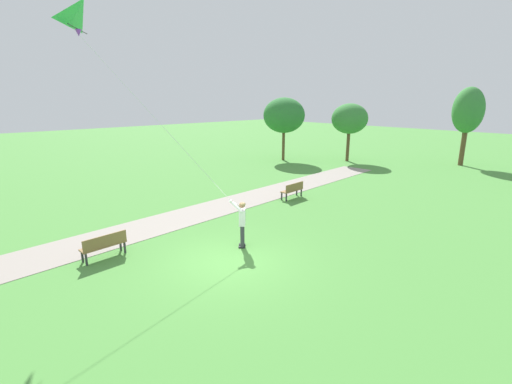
% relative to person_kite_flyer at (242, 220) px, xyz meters
% --- Properties ---
extents(ground_plane, '(120.00, 120.00, 0.00)m').
position_rel_person_kite_flyer_xyz_m(ground_plane, '(0.64, -1.19, -1.05)').
color(ground_plane, '#4C8E3D').
extents(walkway_path, '(4.20, 32.08, 0.02)m').
position_rel_person_kite_flyer_xyz_m(walkway_path, '(-4.44, 0.81, -1.04)').
color(walkway_path, gray).
rests_on(walkway_path, ground).
extents(person_kite_flyer, '(0.59, 0.59, 1.83)m').
position_rel_person_kite_flyer_xyz_m(person_kite_flyer, '(0.00, 0.00, 0.00)').
color(person_kite_flyer, '#232328').
rests_on(person_kite_flyer, ground).
extents(flying_kite, '(4.17, 4.03, 6.61)m').
position_rel_person_kite_flyer_xyz_m(flying_kite, '(-3.49, -3.49, 6.79)').
color(flying_kite, green).
extents(park_bench_near_walkway, '(0.52, 1.52, 0.88)m').
position_rel_person_kite_flyer_xyz_m(park_bench_near_walkway, '(-2.49, -4.09, -0.54)').
color(park_bench_near_walkway, olive).
rests_on(park_bench_near_walkway, ground).
extents(park_bench_far_walkway, '(0.52, 1.52, 0.88)m').
position_rel_person_kite_flyer_xyz_m(park_bench_far_walkway, '(-3.08, 6.40, -0.54)').
color(park_bench_far_walkway, olive).
rests_on(park_bench_far_walkway, ground).
extents(tree_behind_path, '(3.04, 3.14, 4.95)m').
position_rel_person_kite_flyer_xyz_m(tree_behind_path, '(-7.81, 19.11, 2.61)').
color(tree_behind_path, brown).
rests_on(tree_behind_path, ground).
extents(tree_treeline_right, '(3.68, 3.51, 5.45)m').
position_rel_person_kite_flyer_xyz_m(tree_treeline_right, '(-12.05, 15.40, 2.87)').
color(tree_treeline_right, brown).
rests_on(tree_treeline_right, ground).
extents(tree_treeline_left, '(2.31, 2.61, 6.26)m').
position_rel_person_kite_flyer_xyz_m(tree_treeline_left, '(-0.24, 24.18, 3.34)').
color(tree_treeline_left, brown).
rests_on(tree_treeline_left, ground).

